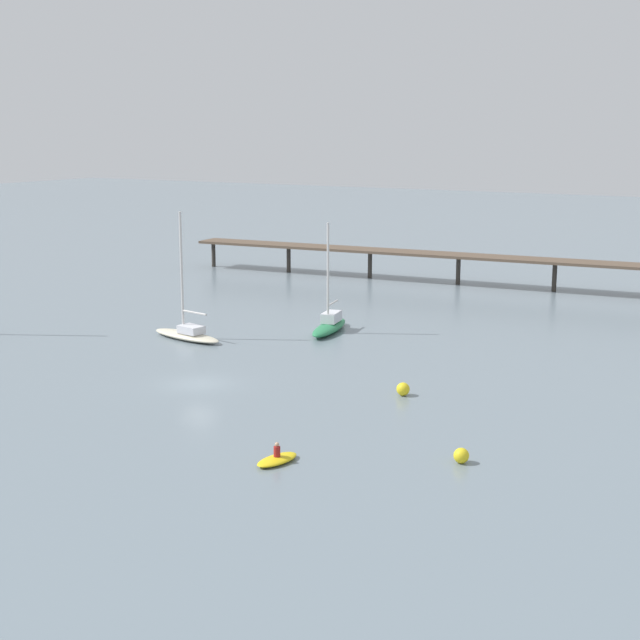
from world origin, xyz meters
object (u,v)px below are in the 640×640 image
pier (561,254)px  sailboat_green (330,324)px  sailboat_cream (187,332)px  mooring_buoy_near (461,456)px  dinghy_yellow (277,459)px  mooring_buoy_far (403,389)px

pier → sailboat_green: sailboat_green is taller
sailboat_cream → sailboat_green: size_ratio=1.12×
pier → mooring_buoy_near: (10.19, -54.62, -3.67)m
dinghy_yellow → mooring_buoy_far: (0.46, 14.79, 0.23)m
mooring_buoy_near → dinghy_yellow: bearing=-150.3°
sailboat_cream → sailboat_green: bearing=43.6°
sailboat_green → pier: bearing=68.8°
sailboat_green → mooring_buoy_far: size_ratio=10.77×
sailboat_green → dinghy_yellow: sailboat_green is taller
dinghy_yellow → mooring_buoy_far: 14.80m
sailboat_green → mooring_buoy_near: bearing=-48.4°
pier → mooring_buoy_far: 44.86m
pier → mooring_buoy_near: size_ratio=80.17×
sailboat_cream → dinghy_yellow: sailboat_cream is taller
sailboat_cream → pier: bearing=61.9°
sailboat_cream → mooring_buoy_far: 23.57m
pier → sailboat_cream: sailboat_cream is taller
sailboat_cream → mooring_buoy_far: size_ratio=12.03×
pier → dinghy_yellow: bearing=-88.3°
dinghy_yellow → mooring_buoy_near: bearing=29.7°
sailboat_green → dinghy_yellow: size_ratio=3.26×
sailboat_cream → mooring_buoy_near: sailboat_cream is taller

